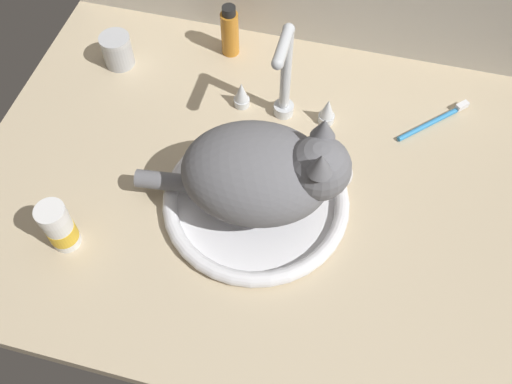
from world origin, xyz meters
TOP-DOWN VIEW (x-y plane):
  - countertop at (0.00, 0.00)cm, footprint 104.50×77.53cm
  - sink_basin at (1.15, -4.62)cm, footprint 33.02×33.02cm
  - faucet at (1.15, 16.65)cm, footprint 20.36×11.25cm
  - cat at (3.04, -4.39)cm, footprint 36.74×21.80cm
  - pill_bottle at (-28.26, -19.82)cm, footprint 4.96×4.96cm
  - metal_jar at (-35.50, 22.35)cm, footprint 6.30×6.30cm
  - amber_bottle at (-13.68, 31.45)cm, footprint 3.76×3.76cm
  - toothbrush at (30.51, 22.24)cm, footprint 12.89×12.78cm

SIDE VIEW (x-z plane):
  - countertop at x=0.00cm, z-range 0.00..3.00cm
  - toothbrush at x=30.51cm, z-range 2.77..4.47cm
  - sink_basin at x=1.15cm, z-range 2.85..5.51cm
  - metal_jar at x=-35.50cm, z-range 3.02..9.97cm
  - pill_bottle at x=-28.26cm, z-range 2.63..13.01cm
  - amber_bottle at x=-13.68cm, z-range 2.64..14.31cm
  - faucet at x=1.15cm, z-range 0.60..22.77cm
  - cat at x=3.04cm, z-range 4.22..22.23cm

